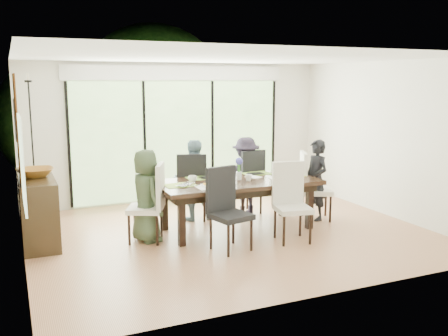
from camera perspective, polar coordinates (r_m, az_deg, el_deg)
name	(u,v)px	position (r m, az deg, el deg)	size (l,w,h in m)	color
floor	(230,234)	(7.87, 0.73, -7.51)	(6.00, 5.00, 0.01)	#92573A
ceiling	(231,57)	(7.52, 0.78, 12.60)	(6.00, 5.00, 0.01)	white
wall_back	(179,132)	(9.91, -5.21, 4.08)	(6.00, 0.02, 2.70)	silver
wall_front	(327,177)	(5.42, 11.68, -1.00)	(6.00, 0.02, 2.70)	beige
wall_left	(17,160)	(6.93, -22.61, 0.81)	(0.02, 5.00, 2.70)	silver
wall_right	(387,139)	(9.22, 18.11, 3.19)	(0.02, 5.00, 2.70)	beige
glass_doors	(179,140)	(9.88, -5.13, 3.19)	(4.20, 0.02, 2.30)	#598C3F
blinds_header	(178,73)	(9.81, -5.23, 10.75)	(4.40, 0.06, 0.28)	white
mullion_a	(69,146)	(9.43, -17.31, 2.45)	(0.05, 0.04, 2.30)	black
mullion_b	(145,142)	(9.68, -9.05, 2.96)	(0.05, 0.04, 2.30)	black
mullion_c	(212,139)	(10.11, -1.34, 3.38)	(0.05, 0.04, 2.30)	black
mullion_d	(273,136)	(10.72, 5.63, 3.71)	(0.05, 0.04, 2.30)	black
side_window	(22,163)	(5.72, -22.08, 0.57)	(0.02, 0.90, 1.00)	#8CAD7F
deck	(167,192)	(10.97, -6.56, -2.78)	(6.00, 1.80, 0.10)	#533123
rail_top	(156,160)	(11.61, -7.77, 0.92)	(6.00, 0.08, 0.06)	brown
foliage_left	(68,121)	(12.15, -17.39, 5.18)	(3.20, 3.20, 3.20)	#14380F
foliage_mid	(153,102)	(13.13, -8.11, 7.43)	(4.00, 4.00, 4.00)	#14380F
foliage_right	(229,123)	(13.02, 0.58, 5.13)	(2.80, 2.80, 2.80)	#14380F
foliage_far	(109,109)	(13.60, -12.98, 6.60)	(3.60, 3.60, 3.60)	#14380F
table_top	(237,182)	(7.90, 1.53, -1.65)	(2.56, 1.17, 0.06)	black
table_apron	(237,188)	(7.92, 1.53, -2.33)	(2.35, 0.96, 0.11)	black
table_leg_fl	(182,221)	(7.22, -4.86, -6.08)	(0.10, 0.10, 0.74)	black
table_leg_fr	(309,206)	(8.14, 9.74, -4.34)	(0.10, 0.10, 0.74)	black
table_leg_bl	(164,207)	(8.01, -6.83, -4.49)	(0.10, 0.10, 0.74)	black
table_leg_br	(282,195)	(8.85, 6.70, -3.10)	(0.10, 0.10, 0.74)	black
chair_left_end	(145,203)	(7.45, -9.02, -3.92)	(0.49, 0.49, 1.17)	silver
chair_right_end	(317,186)	(8.67, 10.56, -2.00)	(0.49, 0.49, 1.17)	white
chair_far_left	(192,186)	(8.54, -3.62, -2.03)	(0.49, 0.49, 1.17)	black
chair_far_right	(245,181)	(8.92, 2.43, -1.50)	(0.49, 0.49, 1.17)	black
chair_near_left	(231,210)	(6.97, 0.81, -4.77)	(0.49, 0.49, 1.17)	black
chair_near_right	(293,203)	(7.43, 7.88, -3.94)	(0.49, 0.49, 1.17)	silver
person_left_end	(146,196)	(7.43, -8.89, -3.15)	(0.64, 0.40, 1.38)	#384930
person_right_end	(316,180)	(8.64, 10.47, -1.36)	(0.64, 0.40, 1.38)	black
person_far_left	(193,180)	(8.50, -3.58, -1.38)	(0.64, 0.40, 1.38)	#7091A2
person_far_right	(246,176)	(8.89, 2.49, -0.88)	(0.64, 0.40, 1.38)	#241D2C
placemat_left	(180,185)	(7.55, -5.02, -1.96)	(0.47, 0.34, 0.01)	#99BE44
placemat_right	(289,176)	(8.33, 7.47, -0.88)	(0.47, 0.34, 0.01)	#91A139
placemat_far_l	(202,178)	(8.09, -2.56, -1.14)	(0.47, 0.34, 0.01)	#76A139
placemat_far_r	(257,173)	(8.49, 3.76, -0.62)	(0.47, 0.34, 0.01)	#7DA63B
placemat_paper	(212,187)	(7.41, -1.35, -2.15)	(0.47, 0.34, 0.01)	white
tablet_far_l	(209,177)	(8.07, -1.77, -1.08)	(0.28, 0.19, 0.01)	black
tablet_far_r	(255,174)	(8.42, 3.62, -0.64)	(0.26, 0.18, 0.01)	black
papers	(278,177)	(8.17, 6.14, -1.08)	(0.32, 0.23, 0.00)	white
platter_base	(212,186)	(7.41, -1.35, -2.03)	(0.28, 0.28, 0.03)	white
platter_snacks	(212,184)	(7.40, -1.35, -1.89)	(0.21, 0.21, 0.01)	orange
vase	(239,176)	(7.95, 1.71, -0.88)	(0.09, 0.09, 0.13)	silver
hyacinth_stems	(239,168)	(7.93, 1.72, 0.03)	(0.04, 0.04, 0.17)	#337226
hyacinth_blooms	(239,161)	(7.91, 1.72, 0.80)	(0.12, 0.12, 0.12)	#5250CA
laptop	(189,185)	(7.49, -4.05, -1.97)	(0.35, 0.23, 0.03)	silver
cup_a	(192,179)	(7.76, -3.63, -1.25)	(0.13, 0.13, 0.10)	white
cup_b	(249,178)	(7.86, 2.83, -1.12)	(0.11, 0.11, 0.10)	white
cup_c	(278,172)	(8.34, 6.24, -0.51)	(0.13, 0.13, 0.10)	white
book	(250,178)	(8.05, 3.00, -1.15)	(0.18, 0.24, 0.02)	white
sideboard	(38,207)	(7.98, -20.53, -4.25)	(0.49, 1.73, 0.97)	black
bowl	(36,172)	(7.78, -20.74, -0.48)	(0.52, 0.52, 0.13)	brown
candlestick_base	(34,170)	(8.23, -20.88, -0.24)	(0.11, 0.11, 0.04)	black
candlestick_shaft	(31,126)	(8.14, -21.18, 4.49)	(0.03, 0.03, 1.35)	black
candlestick_pan	(28,81)	(8.11, -21.48, 9.21)	(0.11, 0.11, 0.03)	black
candle	(28,77)	(8.11, -21.51, 9.67)	(0.04, 0.04, 0.11)	silver
tapestry	(17,130)	(7.28, -22.54, 4.00)	(0.02, 1.00, 1.50)	brown
art_frame	(15,120)	(8.57, -22.74, 5.12)	(0.03, 0.55, 0.65)	black
art_canvas	(17,120)	(8.57, -22.61, 5.13)	(0.01, 0.45, 0.55)	#1A4F54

